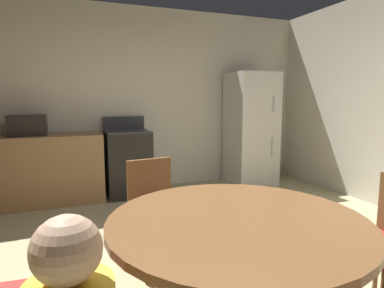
% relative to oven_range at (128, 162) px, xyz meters
% --- Properties ---
extents(ground_plane, '(14.00, 14.00, 0.00)m').
position_rel_oven_range_xyz_m(ground_plane, '(0.27, -2.53, -0.47)').
color(ground_plane, tan).
extents(wall_back, '(5.57, 0.12, 2.70)m').
position_rel_oven_range_xyz_m(wall_back, '(0.27, 0.40, 0.88)').
color(wall_back, silver).
rests_on(wall_back, ground).
extents(kitchen_counter, '(1.87, 0.60, 0.90)m').
position_rel_oven_range_xyz_m(kitchen_counter, '(-1.28, -0.00, -0.02)').
color(kitchen_counter, '#9E754C').
rests_on(kitchen_counter, ground).
extents(oven_range, '(0.60, 0.60, 1.10)m').
position_rel_oven_range_xyz_m(oven_range, '(0.00, 0.00, 0.00)').
color(oven_range, black).
rests_on(oven_range, ground).
extents(refrigerator, '(0.68, 0.68, 1.76)m').
position_rel_oven_range_xyz_m(refrigerator, '(1.95, -0.05, 0.41)').
color(refrigerator, silver).
rests_on(refrigerator, ground).
extents(microwave, '(0.44, 0.32, 0.26)m').
position_rel_oven_range_xyz_m(microwave, '(-1.24, -0.00, 0.56)').
color(microwave, black).
rests_on(microwave, kitchen_counter).
extents(dining_table, '(1.32, 1.32, 0.76)m').
position_rel_oven_range_xyz_m(dining_table, '(0.03, -3.15, 0.14)').
color(dining_table, brown).
rests_on(dining_table, ground).
extents(chair_north, '(0.46, 0.46, 0.87)m').
position_rel_oven_range_xyz_m(chair_north, '(-0.13, -2.08, 0.03)').
color(chair_north, brown).
rests_on(chair_north, ground).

